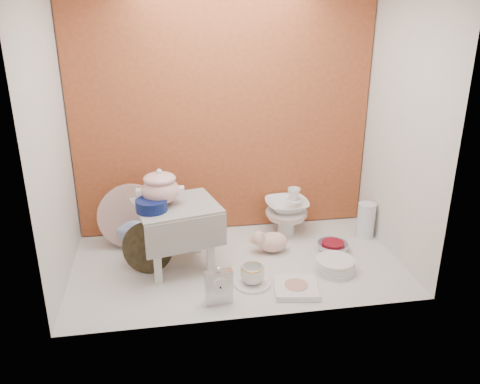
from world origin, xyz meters
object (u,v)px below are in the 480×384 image
(soup_tureen, at_px, (160,187))
(porcelain_tower, at_px, (287,211))
(plush_pig, at_px, (273,242))
(dinner_plate_stack, at_px, (335,265))
(crystal_bowl, at_px, (333,247))
(gold_rim_teacup, at_px, (252,274))
(mantel_clock, at_px, (219,285))
(step_stool, at_px, (178,236))
(floral_platter, at_px, (132,216))
(blue_white_vase, at_px, (134,222))

(soup_tureen, bearing_deg, porcelain_tower, 20.40)
(plush_pig, xyz_separation_m, dinner_plate_stack, (0.28, -0.27, -0.03))
(crystal_bowl, bearing_deg, gold_rim_teacup, -152.56)
(mantel_clock, distance_m, plush_pig, 0.59)
(gold_rim_teacup, xyz_separation_m, dinner_plate_stack, (0.46, 0.06, -0.02))
(step_stool, height_order, floral_platter, floral_platter)
(step_stool, distance_m, mantel_clock, 0.44)
(plush_pig, bearing_deg, porcelain_tower, 80.72)
(soup_tureen, relative_size, dinner_plate_stack, 1.07)
(plush_pig, xyz_separation_m, porcelain_tower, (0.14, 0.23, 0.09))
(dinner_plate_stack, height_order, crystal_bowl, dinner_plate_stack)
(blue_white_vase, relative_size, crystal_bowl, 1.46)
(floral_platter, relative_size, porcelain_tower, 1.29)
(blue_white_vase, height_order, gold_rim_teacup, blue_white_vase)
(floral_platter, relative_size, gold_rim_teacup, 3.16)
(blue_white_vase, bearing_deg, soup_tureen, -61.52)
(gold_rim_teacup, height_order, crystal_bowl, gold_rim_teacup)
(blue_white_vase, bearing_deg, mantel_clock, -59.80)
(soup_tureen, xyz_separation_m, plush_pig, (0.62, 0.05, -0.40))
(dinner_plate_stack, height_order, porcelain_tower, porcelain_tower)
(step_stool, xyz_separation_m, blue_white_vase, (-0.25, 0.33, -0.05))
(step_stool, relative_size, plush_pig, 1.91)
(plush_pig, bearing_deg, dinner_plate_stack, -22.46)
(step_stool, bearing_deg, floral_platter, 119.56)
(gold_rim_teacup, distance_m, porcelain_tower, 0.65)
(soup_tureen, bearing_deg, step_stool, -10.15)
(blue_white_vase, distance_m, mantel_clock, 0.84)
(gold_rim_teacup, height_order, dinner_plate_stack, gold_rim_teacup)
(floral_platter, height_order, mantel_clock, floral_platter)
(soup_tureen, height_order, dinner_plate_stack, soup_tureen)
(mantel_clock, bearing_deg, porcelain_tower, 46.67)
(step_stool, distance_m, crystal_bowl, 0.90)
(soup_tureen, bearing_deg, blue_white_vase, 118.48)
(mantel_clock, bearing_deg, dinner_plate_stack, 9.36)
(crystal_bowl, relative_size, porcelain_tower, 0.59)
(soup_tureen, height_order, mantel_clock, soup_tureen)
(step_stool, relative_size, gold_rim_teacup, 3.43)
(mantel_clock, xyz_separation_m, gold_rim_teacup, (0.19, 0.13, -0.04))
(blue_white_vase, bearing_deg, floral_platter, -94.87)
(blue_white_vase, relative_size, plush_pig, 1.18)
(mantel_clock, bearing_deg, soup_tureen, 114.67)
(porcelain_tower, bearing_deg, plush_pig, -120.90)
(gold_rim_teacup, relative_size, porcelain_tower, 0.41)
(dinner_plate_stack, bearing_deg, gold_rim_teacup, -172.78)
(soup_tureen, distance_m, plush_pig, 0.74)
(soup_tureen, distance_m, mantel_clock, 0.60)
(mantel_clock, distance_m, porcelain_tower, 0.86)
(soup_tureen, distance_m, porcelain_tower, 0.87)
(soup_tureen, relative_size, floral_platter, 0.61)
(blue_white_vase, distance_m, porcelain_tower, 0.93)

